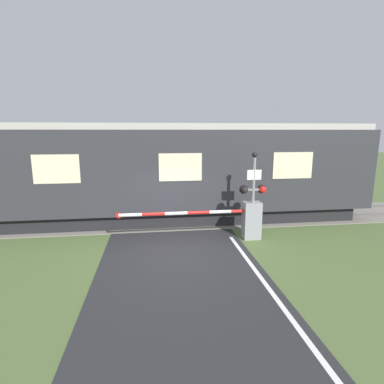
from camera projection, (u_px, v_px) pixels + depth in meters
name	position (u px, v px, depth m)	size (l,w,h in m)	color
ground_plane	(177.00, 252.00, 9.48)	(80.00, 80.00, 0.00)	#4C6033
track_bed	(170.00, 219.00, 12.88)	(36.00, 3.20, 0.13)	slate
train	(177.00, 172.00, 12.52)	(15.90, 2.91, 4.03)	black
crossing_barrier	(243.00, 219.00, 10.47)	(4.96, 0.44, 1.32)	gray
signal_post	(253.00, 191.00, 10.24)	(0.94, 0.26, 3.06)	gray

